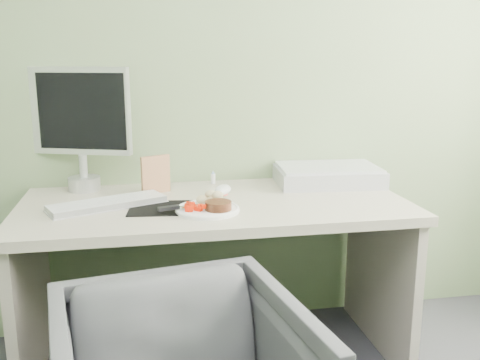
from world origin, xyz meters
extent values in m
plane|color=gray|center=(0.00, 2.00, 1.35)|extent=(3.50, 0.00, 3.50)
cube|color=#BCAE9D|center=(0.00, 1.62, 0.71)|extent=(1.60, 0.75, 0.04)
cube|color=gray|center=(-0.76, 1.62, 0.34)|extent=(0.04, 0.70, 0.69)
cube|color=gray|center=(0.76, 1.62, 0.34)|extent=(0.04, 0.70, 0.69)
cylinder|color=white|center=(-0.05, 1.48, 0.74)|extent=(0.25, 0.25, 0.01)
cylinder|color=black|center=(-0.01, 1.45, 0.76)|extent=(0.13, 0.13, 0.03)
ellipsoid|color=tan|center=(-0.02, 1.54, 0.77)|extent=(0.12, 0.11, 0.06)
cube|color=red|center=(-0.10, 1.46, 0.76)|extent=(0.08, 0.08, 0.04)
cube|color=silver|center=(-0.09, 1.50, 0.75)|extent=(0.13, 0.05, 0.01)
cube|color=black|center=(-0.20, 1.47, 0.76)|extent=(0.09, 0.04, 0.02)
cube|color=black|center=(-0.23, 1.55, 0.73)|extent=(0.27, 0.25, 0.00)
cube|color=white|center=(-0.43, 1.62, 0.75)|extent=(0.48, 0.31, 0.02)
ellipsoid|color=white|center=(0.05, 1.73, 0.75)|extent=(0.11, 0.13, 0.04)
cube|color=#986147|center=(-0.23, 1.81, 0.81)|extent=(0.13, 0.07, 0.17)
cylinder|color=white|center=(0.04, 1.94, 0.75)|extent=(0.02, 0.02, 0.05)
cone|color=#84A2D4|center=(0.04, 1.94, 0.79)|extent=(0.02, 0.02, 0.02)
cube|color=#A6A7AD|center=(0.57, 1.84, 0.77)|extent=(0.50, 0.36, 0.07)
cylinder|color=silver|center=(-0.55, 1.92, 0.76)|extent=(0.14, 0.14, 0.06)
cylinder|color=silver|center=(-0.55, 1.92, 0.84)|extent=(0.04, 0.04, 0.10)
cube|color=silver|center=(-0.55, 1.95, 1.08)|extent=(0.44, 0.19, 0.38)
cube|color=black|center=(-0.55, 1.92, 1.08)|extent=(0.38, 0.14, 0.33)
camera|label=1|loc=(-0.29, -0.50, 1.32)|focal=40.00mm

